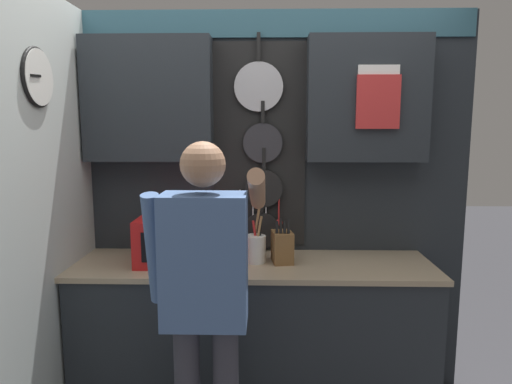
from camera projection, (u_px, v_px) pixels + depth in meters
base_cabinet_counter at (254, 338)px, 2.69m from camera, size 2.05×0.59×0.91m
back_wall_unit at (255, 162)px, 2.80m from camera, size 2.62×0.23×2.37m
side_wall at (34, 229)px, 2.20m from camera, size 0.07×1.60×2.37m
microwave at (182, 239)px, 2.63m from camera, size 0.49×0.37×0.27m
knife_block at (282, 247)px, 2.62m from camera, size 0.13×0.16×0.26m
utensil_crock at (255, 248)px, 2.62m from camera, size 0.12×0.12×0.34m
person at (205, 288)px, 2.06m from camera, size 0.54×0.62×1.63m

